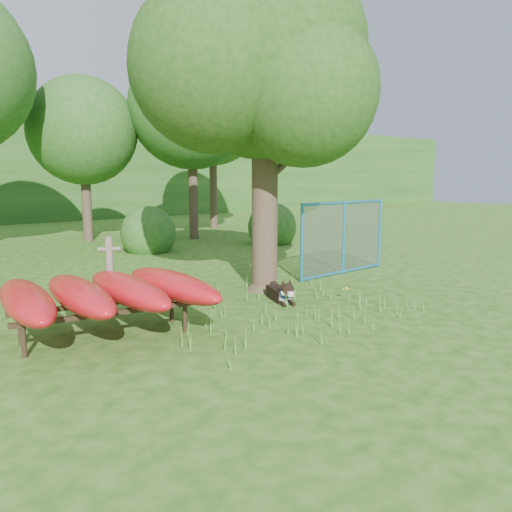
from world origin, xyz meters
TOP-DOWN VIEW (x-y plane):
  - ground at (0.00, 0.00)m, footprint 80.00×80.00m
  - oak_tree at (1.33, 2.37)m, footprint 5.71×5.07m
  - wooden_post at (-2.07, 2.46)m, footprint 0.38×0.21m
  - kayak_rack at (-2.65, 1.33)m, footprint 2.89×3.09m
  - husky_dog at (0.92, 1.30)m, footprint 0.60×1.08m
  - fence_section at (4.08, 2.46)m, footprint 3.15×0.21m
  - wildflower_clump at (2.02, 0.60)m, footprint 0.12×0.10m
  - bg_tree_c at (1.50, 13.00)m, footprint 4.00×4.00m
  - bg_tree_d at (5.00, 11.00)m, footprint 4.80×4.80m
  - bg_tree_e at (8.00, 14.00)m, footprint 4.60×4.60m
  - shrub_right at (6.50, 8.00)m, footprint 1.80×1.80m
  - shrub_mid at (2.00, 9.00)m, footprint 1.80×1.80m

SIDE VIEW (x-z plane):
  - ground at x=0.00m, z-range 0.00..0.00m
  - shrub_right at x=6.50m, z-range -0.90..0.90m
  - shrub_mid at x=2.00m, z-range -0.90..0.90m
  - husky_dog at x=0.92m, z-range -0.08..0.44m
  - wildflower_clump at x=2.02m, z-range 0.08..0.34m
  - kayak_rack at x=-2.65m, z-range 0.25..1.18m
  - wooden_post at x=-2.07m, z-range 0.04..1.45m
  - fence_section at x=4.08m, z-range -0.61..2.46m
  - bg_tree_c at x=1.50m, z-range 1.05..7.17m
  - oak_tree at x=1.33m, z-range 1.16..8.10m
  - bg_tree_d at x=5.00m, z-range 1.33..8.83m
  - bg_tree_e at x=8.00m, z-range 1.46..9.01m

